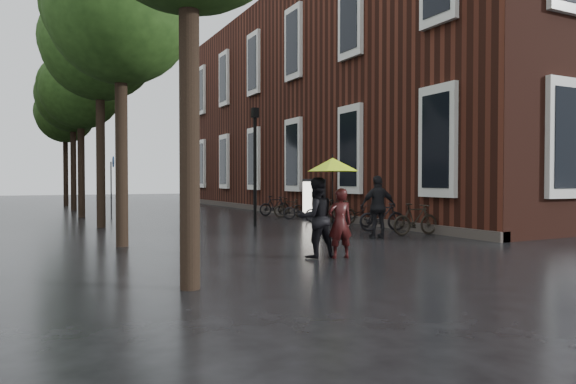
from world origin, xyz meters
TOP-DOWN VIEW (x-y plane):
  - ground at (0.00, 0.00)m, footprint 120.00×120.00m
  - brick_building at (10.47, 19.46)m, footprint 10.20×33.20m
  - street_trees at (-3.99, 15.91)m, footprint 4.33×34.03m
  - person_burgundy at (-0.09, 2.67)m, footprint 0.63×0.47m
  - person_black at (-0.54, 2.97)m, footprint 0.91×0.73m
  - lime_umbrella at (-0.25, 2.73)m, footprint 1.18×1.18m
  - pedestrian_walking at (3.09, 5.51)m, footprint 1.19×0.72m
  - parked_bicycles at (4.58, 10.64)m, footprint 1.95×10.65m
  - ad_lightbox at (4.72, 12.26)m, footprint 0.28×1.19m
  - lamp_post at (1.34, 10.80)m, footprint 0.23×0.23m
  - cycle_sign at (-2.76, 18.34)m, footprint 0.15×0.52m

SIDE VIEW (x-z plane):
  - ground at x=0.00m, z-range 0.00..0.00m
  - parked_bicycles at x=4.58m, z-range -0.04..0.98m
  - person_burgundy at x=-0.09m, z-range 0.00..1.56m
  - person_black at x=-0.54m, z-range 0.00..1.81m
  - ad_lightbox at x=4.72m, z-range 0.01..1.81m
  - pedestrian_walking at x=3.09m, z-range 0.00..1.89m
  - cycle_sign at x=-2.76m, z-range 0.46..3.35m
  - lime_umbrella at x=-0.25m, z-range 1.22..2.96m
  - lamp_post at x=1.34m, z-range 0.48..4.95m
  - brick_building at x=10.47m, z-range -0.01..11.99m
  - street_trees at x=-3.99m, z-range 1.88..10.79m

